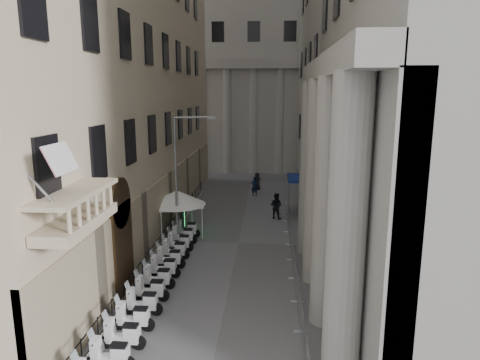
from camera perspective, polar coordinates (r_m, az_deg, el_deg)
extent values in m
cube|color=#A29F99|center=(54.88, 2.04, 17.46)|extent=(22.00, 10.00, 30.00)
cylinder|color=white|center=(27.40, -10.43, -6.33)|extent=(0.06, 0.06, 2.08)
cylinder|color=white|center=(26.88, -4.92, -6.53)|extent=(0.06, 0.06, 2.08)
cylinder|color=white|center=(29.85, -9.18, -4.78)|extent=(0.06, 0.06, 2.08)
cylinder|color=white|center=(29.38, -4.13, -4.93)|extent=(0.06, 0.06, 2.08)
cube|color=white|center=(28.04, -7.22, -3.49)|extent=(2.83, 2.83, 0.11)
cone|color=white|center=(27.92, -7.25, -2.56)|extent=(3.78, 3.78, 0.94)
cylinder|color=gray|center=(26.88, -8.54, -0.20)|extent=(0.16, 0.16, 7.89)
cylinder|color=gray|center=(26.46, -6.21, 8.30)|extent=(2.31, 0.76, 0.12)
cube|color=gray|center=(26.59, -3.86, 8.25)|extent=(0.53, 0.34, 0.15)
cube|color=black|center=(29.17, -7.72, -5.43)|extent=(0.45, 0.88, 1.79)
cube|color=#19E54C|center=(29.12, -7.46, -5.05)|extent=(0.19, 0.63, 0.99)
imported|color=black|center=(39.36, 1.94, -0.85)|extent=(0.76, 0.62, 1.81)
imported|color=black|center=(32.42, 4.82, -3.45)|extent=(1.19, 1.08, 1.98)
imported|color=black|center=(41.89, 2.31, -0.16)|extent=(1.00, 0.88, 1.71)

